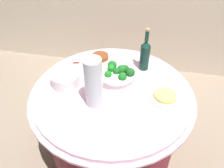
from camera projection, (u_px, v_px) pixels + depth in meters
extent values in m
plane|color=gray|center=(112.00, 150.00, 2.02)|extent=(6.00, 6.00, 0.00)
cylinder|color=maroon|center=(112.00, 126.00, 1.79)|extent=(1.01, 1.01, 0.69)
cylinder|color=#E0B2C6|center=(112.00, 94.00, 1.56)|extent=(1.16, 1.16, 0.02)
cylinder|color=#E0B2C6|center=(112.00, 91.00, 1.55)|extent=(1.10, 1.10, 0.03)
cylinder|color=white|center=(116.00, 77.00, 1.61)|extent=(0.26, 0.26, 0.05)
cylinder|color=white|center=(116.00, 73.00, 1.59)|extent=(0.28, 0.28, 0.01)
sphere|color=#195E1E|center=(112.00, 65.00, 1.63)|extent=(0.07, 0.07, 0.07)
sphere|color=#195D1E|center=(117.00, 71.00, 1.58)|extent=(0.05, 0.05, 0.05)
sphere|color=#19721E|center=(108.00, 74.00, 1.55)|extent=(0.05, 0.05, 0.05)
sphere|color=#19531E|center=(130.00, 72.00, 1.56)|extent=(0.07, 0.07, 0.07)
sphere|color=#197F1E|center=(111.00, 68.00, 1.60)|extent=(0.06, 0.06, 0.06)
sphere|color=#196A1E|center=(122.00, 77.00, 1.53)|extent=(0.06, 0.06, 0.06)
sphere|color=#19531E|center=(125.00, 69.00, 1.60)|extent=(0.06, 0.06, 0.06)
sphere|color=#19651E|center=(122.00, 69.00, 1.59)|extent=(0.07, 0.07, 0.07)
cylinder|color=white|center=(66.00, 83.00, 1.59)|extent=(0.21, 0.21, 0.01)
cylinder|color=white|center=(66.00, 82.00, 1.58)|extent=(0.21, 0.21, 0.01)
cylinder|color=white|center=(66.00, 81.00, 1.57)|extent=(0.21, 0.21, 0.01)
cylinder|color=white|center=(66.00, 79.00, 1.57)|extent=(0.21, 0.21, 0.01)
cylinder|color=white|center=(66.00, 78.00, 1.56)|extent=(0.21, 0.21, 0.01)
cylinder|color=white|center=(65.00, 77.00, 1.55)|extent=(0.21, 0.21, 0.01)
cylinder|color=white|center=(65.00, 76.00, 1.55)|extent=(0.21, 0.21, 0.01)
cylinder|color=white|center=(65.00, 75.00, 1.54)|extent=(0.21, 0.21, 0.01)
cylinder|color=white|center=(65.00, 74.00, 1.54)|extent=(0.21, 0.21, 0.01)
cylinder|color=#0E3328|center=(145.00, 58.00, 1.67)|extent=(0.07, 0.07, 0.20)
cone|color=#0E3328|center=(146.00, 44.00, 1.59)|extent=(0.07, 0.07, 0.04)
cylinder|color=#0E3328|center=(147.00, 36.00, 1.55)|extent=(0.03, 0.03, 0.08)
cylinder|color=#B2844C|center=(148.00, 30.00, 1.52)|extent=(0.03, 0.03, 0.02)
cylinder|color=silver|center=(94.00, 83.00, 1.33)|extent=(0.11, 0.11, 0.34)
sphere|color=#E5B26B|center=(98.00, 99.00, 1.41)|extent=(0.06, 0.06, 0.06)
sphere|color=#E5B26B|center=(94.00, 96.00, 1.43)|extent=(0.06, 0.06, 0.06)
sphere|color=#E5B26B|center=(92.00, 100.00, 1.40)|extent=(0.06, 0.06, 0.06)
sphere|color=#72C64C|center=(97.00, 92.00, 1.38)|extent=(0.06, 0.06, 0.06)
sphere|color=#72C64C|center=(92.00, 91.00, 1.39)|extent=(0.06, 0.06, 0.06)
sphere|color=#72C64C|center=(94.00, 95.00, 1.36)|extent=(0.06, 0.06, 0.06)
sphere|color=red|center=(96.00, 84.00, 1.36)|extent=(0.06, 0.06, 0.06)
sphere|color=red|center=(90.00, 86.00, 1.34)|extent=(0.06, 0.06, 0.06)
sphere|color=red|center=(95.00, 88.00, 1.33)|extent=(0.06, 0.06, 0.06)
cylinder|color=silver|center=(133.00, 102.00, 1.44)|extent=(0.04, 0.16, 0.01)
cylinder|color=silver|center=(138.00, 103.00, 1.43)|extent=(0.04, 0.16, 0.01)
sphere|color=silver|center=(132.00, 111.00, 1.38)|extent=(0.01, 0.01, 0.01)
cylinder|color=white|center=(100.00, 59.00, 1.82)|extent=(0.22, 0.22, 0.01)
cylinder|color=brown|center=(100.00, 57.00, 1.81)|extent=(0.14, 0.14, 0.03)
cylinder|color=white|center=(165.00, 97.00, 1.47)|extent=(0.22, 0.22, 0.01)
cylinder|color=#EACC60|center=(165.00, 96.00, 1.46)|extent=(0.15, 0.15, 0.02)
cube|color=white|center=(76.00, 64.00, 1.72)|extent=(0.05, 0.02, 0.05)
cube|color=maroon|center=(76.00, 63.00, 1.71)|extent=(0.05, 0.02, 0.01)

